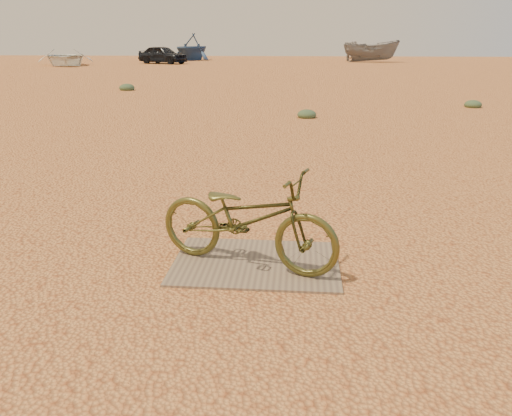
# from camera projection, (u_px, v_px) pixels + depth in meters

# --- Properties ---
(ground) EXTENTS (120.00, 120.00, 0.00)m
(ground) POSITION_uv_depth(u_px,v_px,m) (316.00, 293.00, 4.18)
(ground) COLOR #E19852
(ground) RESTS_ON ground
(plywood_board) EXTENTS (1.56, 1.09, 0.02)m
(plywood_board) POSITION_uv_depth(u_px,v_px,m) (256.00, 263.00, 4.72)
(plywood_board) COLOR #816D53
(plywood_board) RESTS_ON ground
(bicycle) EXTENTS (1.84, 1.12, 0.92)m
(bicycle) POSITION_uv_depth(u_px,v_px,m) (247.00, 219.00, 4.51)
(bicycle) COLOR #4C4C20
(bicycle) RESTS_ON plywood_board
(car) EXTENTS (4.65, 3.34, 1.47)m
(car) POSITION_uv_depth(u_px,v_px,m) (163.00, 55.00, 42.22)
(car) COLOR black
(car) RESTS_ON ground
(boat_near_left) EXTENTS (6.43, 7.31, 1.26)m
(boat_near_left) POSITION_uv_depth(u_px,v_px,m) (65.00, 57.00, 39.34)
(boat_near_left) COLOR silver
(boat_near_left) RESTS_ON ground
(boat_far_left) EXTENTS (5.77, 6.11, 2.55)m
(boat_far_left) POSITION_uv_depth(u_px,v_px,m) (192.00, 47.00, 48.73)
(boat_far_left) COLOR #314C77
(boat_far_left) RESTS_ON ground
(boat_mid_right) EXTENTS (5.14, 2.48, 1.91)m
(boat_mid_right) POSITION_uv_depth(u_px,v_px,m) (371.00, 51.00, 44.95)
(boat_mid_right) COLOR slate
(boat_mid_right) RESTS_ON ground
(kale_a) EXTENTS (0.51, 0.51, 0.28)m
(kale_a) POSITION_uv_depth(u_px,v_px,m) (307.00, 118.00, 13.47)
(kale_a) COLOR #486142
(kale_a) RESTS_ON ground
(kale_b) EXTENTS (0.52, 0.52, 0.29)m
(kale_b) POSITION_uv_depth(u_px,v_px,m) (473.00, 107.00, 15.49)
(kale_b) COLOR #486142
(kale_b) RESTS_ON ground
(kale_c) EXTENTS (0.62, 0.62, 0.34)m
(kale_c) POSITION_uv_depth(u_px,v_px,m) (127.00, 90.00, 20.62)
(kale_c) COLOR #486142
(kale_c) RESTS_ON ground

